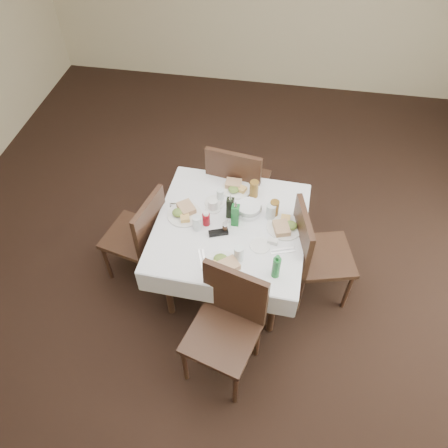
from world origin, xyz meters
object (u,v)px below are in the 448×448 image
at_px(chair_east, 313,251).
at_px(oil_cruet_green, 235,214).
at_px(bread_basket, 249,209).
at_px(ketchup_bottle, 206,219).
at_px(chair_north, 237,183).
at_px(water_e, 271,211).
at_px(water_w, 197,223).
at_px(dining_table, 230,232).
at_px(coffee_mug, 213,205).
at_px(chair_south, 228,320).
at_px(oil_cruet_dark, 230,207).
at_px(water_s, 239,254).
at_px(water_n, 220,195).
at_px(chair_west, 141,233).
at_px(green_bottle, 276,267).

height_order(chair_east, oil_cruet_green, oil_cruet_green).
xyz_separation_m(bread_basket, ketchup_bottle, (-0.31, -0.19, 0.03)).
bearing_deg(ketchup_bottle, chair_north, 77.90).
height_order(water_e, water_w, water_e).
bearing_deg(chair_east, chair_north, 137.91).
height_order(oil_cruet_green, ketchup_bottle, oil_cruet_green).
bearing_deg(dining_table, ketchup_bottle, -173.08).
bearing_deg(coffee_mug, water_e, -2.35).
distance_m(chair_south, coffee_mug, 0.95).
distance_m(chair_east, oil_cruet_dark, 0.76).
xyz_separation_m(dining_table, coffee_mug, (-0.16, 0.15, 0.13)).
height_order(water_w, ketchup_bottle, ketchup_bottle).
distance_m(water_s, oil_cruet_green, 0.35).
height_order(water_n, oil_cruet_dark, oil_cruet_dark).
height_order(chair_south, water_s, chair_south).
bearing_deg(chair_west, ketchup_bottle, 1.10).
bearing_deg(bread_basket, coffee_mug, -176.58).
bearing_deg(green_bottle, chair_east, 56.24).
height_order(chair_west, water_w, chair_west).
bearing_deg(chair_north, water_w, -105.73).
bearing_deg(green_bottle, oil_cruet_green, 129.07).
bearing_deg(water_w, chair_north, 74.27).
relative_size(chair_north, chair_west, 1.09).
bearing_deg(water_e, chair_north, 123.52).
relative_size(chair_west, water_n, 8.33).
distance_m(water_w, ketchup_bottle, 0.08).
relative_size(chair_west, coffee_mug, 6.99).
distance_m(chair_east, water_n, 0.88).
bearing_deg(chair_north, chair_west, -135.81).
height_order(dining_table, water_s, water_s).
relative_size(bread_basket, oil_cruet_dark, 0.88).
distance_m(water_w, coffee_mug, 0.25).
bearing_deg(ketchup_bottle, coffee_mug, 81.89).
relative_size(chair_north, ketchup_bottle, 8.01).
height_order(water_n, green_bottle, green_bottle).
xyz_separation_m(chair_north, ketchup_bottle, (-0.15, -0.68, 0.23)).
height_order(chair_east, ketchup_bottle, chair_east).
height_order(water_n, water_e, water_e).
bearing_deg(chair_south, coffee_mug, 106.74).
bearing_deg(chair_north, bread_basket, -71.22).
distance_m(bread_basket, ketchup_bottle, 0.37).
relative_size(water_n, oil_cruet_dark, 0.48).
xyz_separation_m(ketchup_bottle, coffee_mug, (0.02, 0.17, -0.02)).
bearing_deg(oil_cruet_dark, ketchup_bottle, -146.04).
distance_m(chair_south, oil_cruet_green, 0.81).
bearing_deg(oil_cruet_dark, dining_table, -79.32).
height_order(water_w, bread_basket, water_w).
bearing_deg(water_n, chair_west, -155.37).
height_order(chair_east, green_bottle, chair_east).
distance_m(chair_east, chair_west, 1.43).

